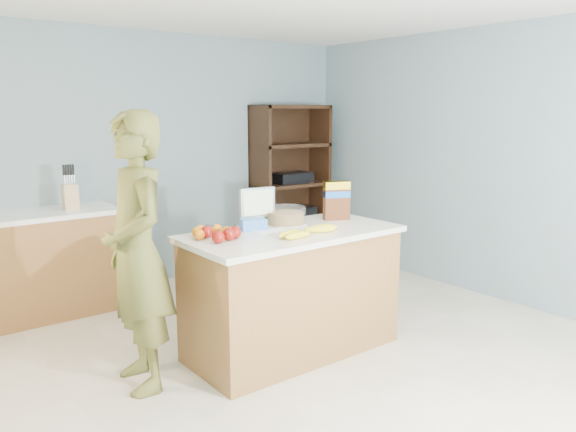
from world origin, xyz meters
TOP-DOWN VIEW (x-y plane):
  - floor at (0.00, 0.00)m, footprint 4.50×5.00m
  - walls at (0.00, 0.00)m, footprint 4.52×5.02m
  - counter_peninsula at (0.00, 0.30)m, footprint 1.56×0.76m
  - back_cabinet at (-1.20, 2.20)m, footprint 1.24×0.62m
  - shelving_unit at (1.55, 2.35)m, footprint 0.90×0.40m
  - person at (-1.08, 0.49)m, footprint 0.48×0.67m
  - knife_block at (-0.97, 2.14)m, footprint 0.12×0.10m
  - envelopes at (-0.02, 0.41)m, footprint 0.47×0.21m
  - bananas at (0.00, 0.13)m, footprint 0.54×0.17m
  - apples at (-0.54, 0.35)m, footprint 0.25×0.27m
  - oranges at (-0.56, 0.50)m, footprint 0.27×0.21m
  - blue_carton at (-0.20, 0.50)m, footprint 0.21×0.17m
  - salad_bowl at (0.11, 0.53)m, footprint 0.30×0.30m
  - tv at (-0.08, 0.61)m, footprint 0.28×0.12m
  - cereal_box at (0.53, 0.42)m, footprint 0.21×0.15m

SIDE VIEW (x-z plane):
  - floor at x=0.00m, z-range -0.01..0.01m
  - counter_peninsula at x=0.00m, z-range -0.03..0.87m
  - back_cabinet at x=-1.20m, z-range 0.00..0.90m
  - shelving_unit at x=1.55m, z-range -0.04..1.76m
  - person at x=-1.08m, z-range 0.00..1.75m
  - envelopes at x=-0.02m, z-range 0.90..0.90m
  - bananas at x=0.00m, z-range 0.90..0.95m
  - oranges at x=-0.56m, z-range 0.90..0.97m
  - blue_carton at x=-0.20m, z-range 0.90..0.98m
  - apples at x=-0.54m, z-range 0.90..0.98m
  - salad_bowl at x=0.11m, z-range 0.89..1.02m
  - knife_block at x=-0.97m, z-range 0.86..1.17m
  - tv at x=-0.08m, z-range 0.92..1.20m
  - cereal_box at x=0.53m, z-range 0.92..1.23m
  - walls at x=0.00m, z-range 0.40..2.91m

